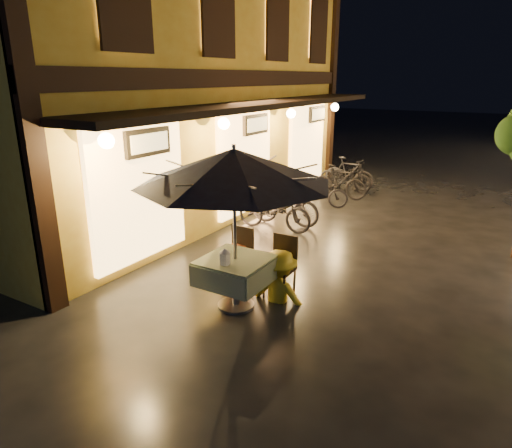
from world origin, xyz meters
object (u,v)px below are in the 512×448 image
Objects in this scene: person_orange at (235,245)px; bicycle_0 at (274,210)px; table_lantern at (225,256)px; cafe_table at (235,271)px; person_yellow at (280,252)px; patio_umbrella at (234,167)px.

person_orange is 3.08m from bicycle_0.
cafe_table is at bearing 90.00° from table_lantern.
table_lantern is 0.16× the size of person_yellow.
bicycle_0 is at bearing 108.31° from table_lantern.
bicycle_0 is (-0.87, 2.94, -0.28)m from person_orange.
person_yellow is at bearing 51.24° from cafe_table.
cafe_table is 3.96× the size of table_lantern.
cafe_table is 0.67× the size of person_orange.
table_lantern is at bearing -90.00° from patio_umbrella.
person_yellow is 0.89× the size of bicycle_0.
cafe_table is 0.75m from person_yellow.
table_lantern is (0.00, -0.26, 0.33)m from cafe_table.
patio_umbrella is at bearing 46.71° from person_yellow.
patio_umbrella reaches higher than cafe_table.
person_orange is at bearing -5.40° from person_yellow.
cafe_table is at bearing 111.95° from person_orange.
person_orange is (-0.38, 0.84, -0.18)m from table_lantern.
person_orange is at bearing 114.36° from table_lantern.
cafe_table is 0.35× the size of patio_umbrella.
person_yellow reaches higher than cafe_table.
person_orange reaches higher than cafe_table.
person_orange reaches higher than table_lantern.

